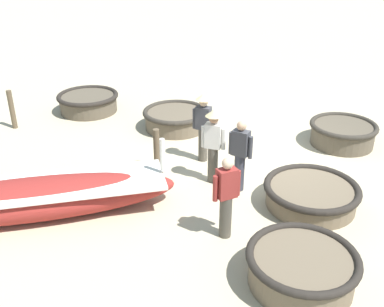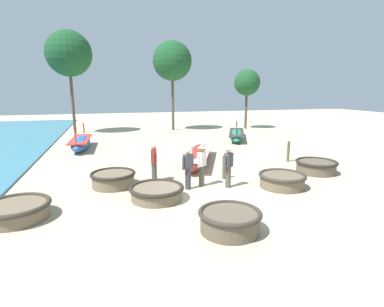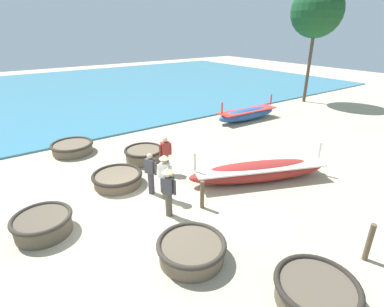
% 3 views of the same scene
% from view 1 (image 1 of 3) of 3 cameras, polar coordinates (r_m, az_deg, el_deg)
% --- Properties ---
extents(ground_plane, '(80.00, 80.00, 0.00)m').
position_cam_1_polar(ground_plane, '(10.91, 7.96, -0.86)').
color(ground_plane, '#BCAD8C').
extents(coracle_weathered, '(1.75, 1.75, 0.58)m').
position_cam_1_polar(coracle_weathered, '(7.29, 13.75, -13.88)').
color(coracle_weathered, brown).
rests_on(coracle_weathered, ground).
extents(coracle_nearest, '(1.81, 1.81, 0.55)m').
position_cam_1_polar(coracle_nearest, '(12.51, -2.11, 4.51)').
color(coracle_nearest, brown).
rests_on(coracle_nearest, ground).
extents(coracle_upturned, '(1.90, 1.90, 0.48)m').
position_cam_1_polar(coracle_upturned, '(9.25, 14.89, -5.00)').
color(coracle_upturned, brown).
rests_on(coracle_upturned, ground).
extents(coracle_front_left, '(1.84, 1.84, 0.57)m').
position_cam_1_polar(coracle_front_left, '(14.09, -13.04, 6.43)').
color(coracle_front_left, brown).
rests_on(coracle_front_left, ground).
extents(coracle_far_right, '(1.70, 1.70, 0.59)m').
position_cam_1_polar(coracle_far_right, '(12.13, 18.58, 2.50)').
color(coracle_far_right, brown).
rests_on(coracle_far_right, ground).
extents(long_boat_blue_hull, '(3.21, 5.58, 1.38)m').
position_cam_1_polar(long_boat_blue_hull, '(9.08, -19.89, -5.41)').
color(long_boat_blue_hull, maroon).
rests_on(long_boat_blue_hull, ground).
extents(fisherman_with_hat, '(0.46, 0.37, 1.67)m').
position_cam_1_polar(fisherman_with_hat, '(10.43, 1.44, 3.87)').
color(fisherman_with_hat, '#4C473D').
rests_on(fisherman_with_hat, ground).
extents(fisherman_by_coracle, '(0.44, 0.38, 1.67)m').
position_cam_1_polar(fisherman_by_coracle, '(9.51, 2.72, 1.56)').
color(fisherman_by_coracle, '#4C473D').
rests_on(fisherman_by_coracle, ground).
extents(fisherman_standing_left, '(0.28, 0.52, 1.57)m').
position_cam_1_polar(fisherman_standing_left, '(7.81, 4.37, -5.39)').
color(fisherman_standing_left, '#4C473D').
rests_on(fisherman_standing_left, ground).
extents(fisherman_crouching, '(0.49, 0.34, 1.57)m').
position_cam_1_polar(fisherman_crouching, '(9.27, 6.13, -0.08)').
color(fisherman_crouching, '#383842').
rests_on(fisherman_crouching, ground).
extents(mooring_post_inland, '(0.14, 0.14, 1.09)m').
position_cam_1_polar(mooring_post_inland, '(13.38, -21.90, 5.21)').
color(mooring_post_inland, brown).
rests_on(mooring_post_inland, ground).
extents(mooring_post_mid_beach, '(0.14, 0.14, 0.99)m').
position_cam_1_polar(mooring_post_mid_beach, '(10.25, -4.52, 0.54)').
color(mooring_post_mid_beach, brown).
rests_on(mooring_post_mid_beach, ground).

